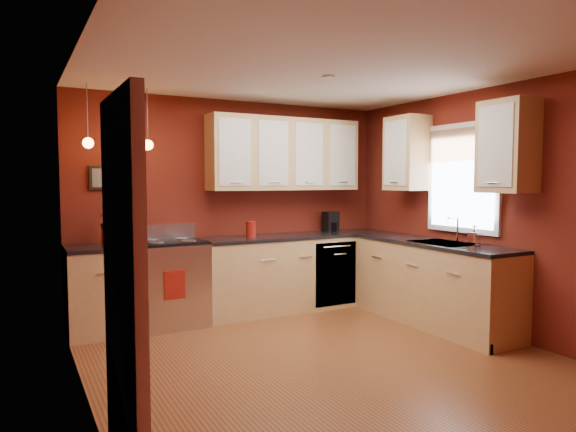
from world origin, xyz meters
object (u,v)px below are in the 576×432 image
gas_range (170,283)px  soap_pump (474,236)px  sink (443,245)px  coffee_maker (331,222)px  red_canister (251,229)px

gas_range → soap_pump: (2.70, -1.85, 0.57)m
sink → soap_pump: sink is taller
coffee_maker → gas_range: bearing=178.1°
gas_range → red_canister: 1.14m
coffee_maker → soap_pump: (0.49, -1.98, -0.01)m
red_canister → coffee_maker: coffee_maker is taller
sink → red_canister: sink is taller
sink → red_canister: bearing=137.4°
red_canister → coffee_maker: 1.23m
red_canister → sink: bearing=-42.6°
red_canister → soap_pump: (1.71, -1.86, 0.01)m
red_canister → soap_pump: bearing=-47.3°
sink → coffee_maker: 1.68m
red_canister → soap_pump: soap_pump is taller
coffee_maker → soap_pump: bearing=-81.5°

